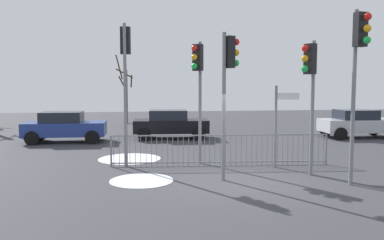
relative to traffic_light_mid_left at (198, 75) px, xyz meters
The scene contains 14 objects.
ground_plane 4.11m from the traffic_light_mid_left, 74.31° to the right, with size 60.00×60.00×0.00m, color #38383D.
traffic_light_mid_left is the anchor object (origin of this frame).
traffic_light_rear_left 2.48m from the traffic_light_mid_left, behind, with size 0.35×0.56×4.79m.
traffic_light_foreground_left 3.78m from the traffic_light_mid_left, 36.52° to the right, with size 0.52×0.41×4.08m.
traffic_light_mid_right 5.22m from the traffic_light_mid_left, 43.45° to the right, with size 0.36×0.56×4.77m.
traffic_light_rear_right 2.45m from the traffic_light_mid_left, 78.27° to the right, with size 0.54×0.39×4.24m.
direction_sign_post 3.12m from the traffic_light_mid_left, 20.01° to the right, with size 0.74×0.34×2.74m.
pedestrian_guard_railing 2.68m from the traffic_light_mid_left, 27.87° to the right, with size 7.44×0.67×1.07m.
car_silver_trailing 11.18m from the traffic_light_mid_left, 31.51° to the left, with size 3.87×2.06×1.47m.
car_blue_mid 8.62m from the traffic_light_mid_left, 132.02° to the left, with size 3.82×1.97×1.47m.
car_black_far 7.19m from the traffic_light_mid_left, 93.22° to the left, with size 3.91×2.14×1.47m.
bare_tree_right 15.56m from the traffic_light_mid_left, 100.65° to the left, with size 1.26×1.20×4.88m.
snow_patch_kerb 4.11m from the traffic_light_mid_left, 151.93° to the left, with size 2.31×2.31×0.01m, color white.
snow_patch_island 4.29m from the traffic_light_mid_left, 132.23° to the right, with size 1.85×1.85×0.01m, color silver.
Camera 1 is at (-2.85, -11.02, 2.78)m, focal length 37.33 mm.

